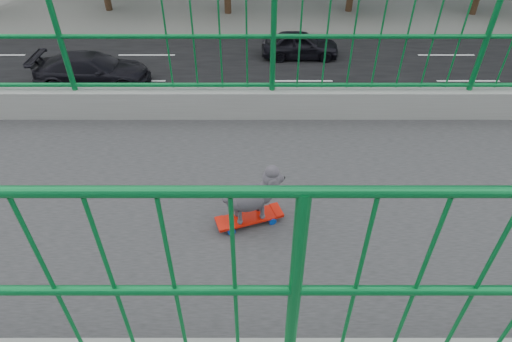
{
  "coord_description": "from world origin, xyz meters",
  "views": [
    {
      "loc": [
        2.46,
        -2.16,
        9.34
      ],
      "look_at": [
        -0.32,
        -2.16,
        7.11
      ],
      "focal_mm": 29.7,
      "sensor_mm": 36.0,
      "label": 1
    }
  ],
  "objects": [
    {
      "name": "road",
      "position": [
        -13.0,
        0.0,
        0.01
      ],
      "size": [
        18.0,
        90.0,
        0.02
      ],
      "primitive_type": "cube",
      "color": "black",
      "rests_on": "ground"
    },
    {
      "name": "footbridge",
      "position": [
        0.0,
        0.0,
        5.22
      ],
      "size": [
        3.0,
        24.0,
        7.0
      ],
      "color": "#2D2D2F",
      "rests_on": "ground"
    },
    {
      "name": "car_4",
      "position": [
        -18.8,
        0.13,
        0.68
      ],
      "size": [
        1.61,
        3.99,
        1.36
      ],
      "primitive_type": "imported",
      "rotation": [
        0.0,
        0.0,
        3.14
      ],
      "color": "black",
      "rests_on": "ground"
    },
    {
      "name": "skateboard",
      "position": [
        0.18,
        -2.21,
        7.05
      ],
      "size": [
        0.3,
        0.53,
        0.07
      ],
      "rotation": [
        0.0,
        0.0,
        0.33
      ],
      "color": "red",
      "rests_on": "footbridge"
    },
    {
      "name": "car_3",
      "position": [
        -15.6,
        -9.69,
        0.76
      ],
      "size": [
        2.12,
        5.22,
        1.52
      ],
      "primitive_type": "imported",
      "rotation": [
        0.0,
        0.0,
        3.14
      ],
      "color": "black",
      "rests_on": "ground"
    },
    {
      "name": "car_0",
      "position": [
        -6.0,
        -6.63,
        0.77
      ],
      "size": [
        1.81,
        4.5,
        1.53
      ],
      "primitive_type": "imported",
      "color": "black",
      "rests_on": "ground"
    },
    {
      "name": "car_6",
      "position": [
        -9.2,
        4.16,
        0.69
      ],
      "size": [
        2.3,
        4.98,
        1.38
      ],
      "primitive_type": "imported",
      "color": "#A2A1A7",
      "rests_on": "ground"
    },
    {
      "name": "poodle",
      "position": [
        0.18,
        -2.19,
        7.28
      ],
      "size": [
        0.29,
        0.46,
        0.4
      ],
      "rotation": [
        0.0,
        0.0,
        0.33
      ],
      "color": "#2C292E",
      "rests_on": "skateboard"
    },
    {
      "name": "car_1",
      "position": [
        -9.2,
        2.46,
        0.68
      ],
      "size": [
        1.44,
        4.14,
        1.36
      ],
      "primitive_type": "imported",
      "color": "black",
      "rests_on": "ground"
    }
  ]
}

